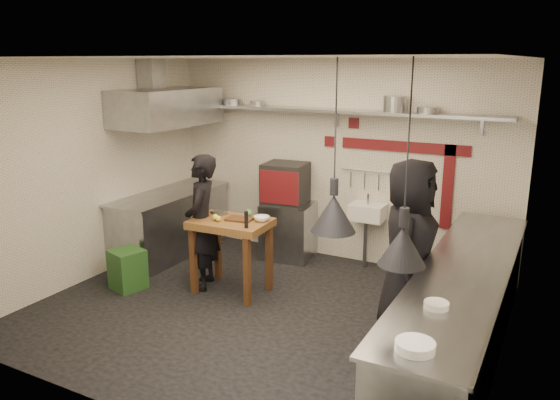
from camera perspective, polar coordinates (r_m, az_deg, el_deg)
The scene contains 47 objects.
floor at distance 6.33m, azimuth -1.85°, elevation -11.62°, with size 5.00×5.00×0.00m, color black.
ceiling at distance 5.69m, azimuth -2.08°, elevation 14.64°, with size 5.00×5.00×0.00m, color beige.
wall_back at distance 7.70m, azimuth 5.88°, elevation 4.03°, with size 5.00×0.04×2.80m, color silver.
wall_front at distance 4.24m, azimuth -16.32°, elevation -5.11°, with size 5.00×0.04×2.80m, color silver.
wall_left at distance 7.40m, azimuth -19.00°, elevation 2.89°, with size 0.04×4.20×2.80m, color silver.
wall_right at distance 5.12m, azimuth 23.08°, elevation -2.34°, with size 0.04×4.20×2.80m, color silver.
red_band_horiz at distance 7.34m, azimuth 12.78°, elevation 5.45°, with size 1.70×0.02×0.14m, color maroon.
red_band_vert at distance 7.30m, azimuth 17.11°, elevation 1.27°, with size 0.14×0.02×1.10m, color maroon.
red_tile_a at distance 7.52m, azimuth 7.71°, elevation 7.95°, with size 0.14×0.02×0.14m, color maroon.
red_tile_b at distance 7.68m, azimuth 5.18°, elevation 6.13°, with size 0.14×0.02×0.14m, color maroon.
back_shelf at distance 7.44m, azimuth 5.49°, elevation 9.27°, with size 4.60×0.34×0.04m, color gray.
shelf_bracket_left at distance 8.49m, azimuth -6.19°, elevation 9.19°, with size 0.04×0.06×0.24m, color gray.
shelf_bracket_mid at distance 7.59m, azimuth 5.91°, elevation 8.60°, with size 0.04×0.06×0.24m, color gray.
shelf_bracket_right at distance 7.10m, azimuth 20.37°, elevation 7.40°, with size 0.04×0.06×0.24m, color gray.
pan_far_left at distance 8.17m, azimuth -4.93°, elevation 10.19°, with size 0.27×0.27×0.09m, color gray.
pan_mid_left at distance 7.95m, azimuth -2.35°, elevation 10.04°, with size 0.22×0.22×0.07m, color gray.
stock_pot at distance 7.15m, azimuth 11.90°, elevation 9.79°, with size 0.29×0.29×0.20m, color gray.
pan_right at distance 7.05m, azimuth 15.20°, elevation 9.05°, with size 0.27×0.27×0.08m, color gray.
oven_stand at distance 7.86m, azimuth 0.88°, elevation -3.20°, with size 0.69×0.62×0.80m, color gray.
combi_oven at distance 7.70m, azimuth 0.57°, elevation 1.74°, with size 0.58×0.54×0.58m, color black.
oven_door at distance 7.45m, azimuth -0.09°, elevation 1.31°, with size 0.56×0.03×0.46m, color maroon.
oven_glass at distance 7.49m, azimuth -0.33°, elevation 1.38°, with size 0.37×0.02×0.34m, color black.
hand_sink at distance 7.49m, azimuth 9.13°, elevation -1.25°, with size 0.46×0.34×0.22m, color white.
sink_tap at distance 7.44m, azimuth 9.18°, elevation 0.09°, with size 0.03×0.03×0.14m, color gray.
sink_drain at distance 7.58m, azimuth 8.90°, elevation -4.53°, with size 0.06×0.06×0.66m, color gray.
utensil_rail at distance 7.50m, azimuth 9.64°, elevation 2.99°, with size 0.02×0.02×0.90m, color gray.
counter_right at distance 5.49m, azimuth 18.40°, elevation -11.44°, with size 0.70×3.80×0.90m, color gray.
counter_right_top at distance 5.31m, azimuth 18.79°, elevation -6.91°, with size 0.76×3.90×0.03m, color gray.
plate_stack at distance 3.79m, azimuth 13.94°, elevation -14.61°, with size 0.26×0.26×0.07m, color white.
small_bowl_right at distance 4.42m, azimuth 16.03°, elevation -10.50°, with size 0.19×0.19×0.05m, color white.
counter_left at distance 8.13m, azimuth -11.39°, elevation -2.53°, with size 0.70×1.90×0.90m, color gray.
counter_left_top at distance 8.01m, azimuth -11.55°, elevation 0.66°, with size 0.76×2.00×0.03m, color gray.
extractor_hood at distance 7.78m, azimuth -11.72°, elevation 9.48°, with size 0.78×1.60×0.50m, color gray.
hood_duct at distance 7.92m, azimuth -13.30°, elevation 12.38°, with size 0.28×0.28×0.50m, color gray.
green_bin at distance 7.10m, azimuth -15.63°, elevation -6.99°, with size 0.37×0.37×0.50m, color #255121.
prep_table at distance 6.70m, azimuth -5.09°, elevation -5.87°, with size 0.92×0.64×0.92m, color brown, non-canonical shape.
cutting_board at distance 6.55m, azimuth -4.26°, elevation -1.99°, with size 0.31×0.22×0.03m, color #4F2E18.
pepper_mill at distance 6.21m, azimuth -3.55°, elevation -2.05°, with size 0.04×0.04×0.20m, color black.
lemon_a at distance 6.55m, azimuth -6.77°, elevation -1.80°, with size 0.08×0.08×0.08m, color gold.
lemon_b at distance 6.50m, azimuth -6.46°, elevation -1.94°, with size 0.07×0.07×0.07m, color gold.
veg_ball at distance 6.64m, azimuth -3.35°, elevation -1.40°, with size 0.10×0.10×0.10m, color #4A8039.
steel_tray at distance 6.82m, azimuth -6.37°, elevation -1.36°, with size 0.20×0.13×0.03m, color gray.
bowl at distance 6.49m, azimuth -1.93°, elevation -1.96°, with size 0.19×0.19×0.06m, color white.
heat_lamp_near at distance 4.41m, azimuth 5.78°, elevation 5.47°, with size 0.38×0.38×1.41m, color black, non-canonical shape.
heat_lamp_far at distance 3.90m, azimuth 13.15°, elevation 3.53°, with size 0.35×0.35×1.48m, color black, non-canonical shape.
chef_left at distance 6.78m, azimuth -8.19°, elevation -2.31°, with size 0.61×0.40×1.69m, color black.
chef_right at distance 5.69m, azimuth 13.33°, elevation -4.99°, with size 0.90×0.59×1.85m, color black.
Camera 1 is at (2.85, -4.93, 2.77)m, focal length 35.00 mm.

